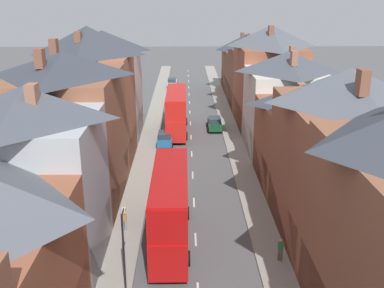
{
  "coord_description": "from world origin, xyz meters",
  "views": [
    {
      "loc": [
        -0.73,
        -16.62,
        17.19
      ],
      "look_at": [
        0.02,
        29.61,
        1.3
      ],
      "focal_mm": 42.0,
      "sensor_mm": 36.0,
      "label": 1
    }
  ],
  "objects_px": {
    "car_near_silver": "(165,138)",
    "street_lamp": "(124,249)",
    "car_near_blue": "(172,83)",
    "pedestrian_mid_left": "(124,220)",
    "car_parked_right_a": "(215,123)",
    "pedestrian_near_right": "(281,248)",
    "double_decker_bus_lead": "(176,111)",
    "double_decker_bus_mid_street": "(170,206)"
  },
  "relations": [
    {
      "from": "car_near_silver",
      "to": "street_lamp",
      "type": "bearing_deg",
      "value": -92.39
    },
    {
      "from": "car_near_blue",
      "to": "pedestrian_mid_left",
      "type": "relative_size",
      "value": 2.75
    },
    {
      "from": "car_near_blue",
      "to": "car_parked_right_a",
      "type": "height_order",
      "value": "car_parked_right_a"
    },
    {
      "from": "car_parked_right_a",
      "to": "pedestrian_near_right",
      "type": "bearing_deg",
      "value": -85.35
    },
    {
      "from": "double_decker_bus_lead",
      "to": "car_parked_right_a",
      "type": "distance_m",
      "value": 5.4
    },
    {
      "from": "car_near_blue",
      "to": "car_near_silver",
      "type": "relative_size",
      "value": 1.05
    },
    {
      "from": "car_near_blue",
      "to": "pedestrian_near_right",
      "type": "distance_m",
      "value": 57.75
    },
    {
      "from": "double_decker_bus_lead",
      "to": "pedestrian_mid_left",
      "type": "distance_m",
      "value": 25.25
    },
    {
      "from": "pedestrian_near_right",
      "to": "pedestrian_mid_left",
      "type": "distance_m",
      "value": 11.54
    },
    {
      "from": "car_near_blue",
      "to": "double_decker_bus_mid_street",
      "type": "bearing_deg",
      "value": -88.64
    },
    {
      "from": "car_parked_right_a",
      "to": "pedestrian_near_right",
      "type": "distance_m",
      "value": 30.12
    },
    {
      "from": "double_decker_bus_mid_street",
      "to": "car_parked_right_a",
      "type": "xyz_separation_m",
      "value": [
        4.91,
        27.28,
        -1.97
      ]
    },
    {
      "from": "car_parked_right_a",
      "to": "car_near_silver",
      "type": "bearing_deg",
      "value": -136.42
    },
    {
      "from": "double_decker_bus_mid_street",
      "to": "pedestrian_near_right",
      "type": "bearing_deg",
      "value": -20.44
    },
    {
      "from": "double_decker_bus_mid_street",
      "to": "car_near_blue",
      "type": "bearing_deg",
      "value": 91.36
    },
    {
      "from": "street_lamp",
      "to": "double_decker_bus_mid_street",
      "type": "bearing_deg",
      "value": 68.29
    },
    {
      "from": "pedestrian_near_right",
      "to": "pedestrian_mid_left",
      "type": "relative_size",
      "value": 1.0
    },
    {
      "from": "pedestrian_mid_left",
      "to": "double_decker_bus_lead",
      "type": "bearing_deg",
      "value": 82.05
    },
    {
      "from": "car_parked_right_a",
      "to": "double_decker_bus_mid_street",
      "type": "bearing_deg",
      "value": -100.2
    },
    {
      "from": "double_decker_bus_lead",
      "to": "pedestrian_near_right",
      "type": "bearing_deg",
      "value": -75.74
    },
    {
      "from": "pedestrian_mid_left",
      "to": "car_parked_right_a",
      "type": "bearing_deg",
      "value": 72.14
    },
    {
      "from": "car_parked_right_a",
      "to": "pedestrian_mid_left",
      "type": "xyz_separation_m",
      "value": [
        -8.39,
        -26.04,
        0.19
      ]
    },
    {
      "from": "car_near_silver",
      "to": "street_lamp",
      "type": "distance_m",
      "value": 27.64
    },
    {
      "from": "double_decker_bus_mid_street",
      "to": "car_near_blue",
      "type": "relative_size",
      "value": 2.44
    },
    {
      "from": "double_decker_bus_mid_street",
      "to": "pedestrian_mid_left",
      "type": "distance_m",
      "value": 4.1
    },
    {
      "from": "double_decker_bus_mid_street",
      "to": "car_near_blue",
      "type": "xyz_separation_m",
      "value": [
        -1.29,
        54.36,
        -1.98
      ]
    },
    {
      "from": "car_parked_right_a",
      "to": "car_near_blue",
      "type": "bearing_deg",
      "value": 102.9
    },
    {
      "from": "pedestrian_near_right",
      "to": "street_lamp",
      "type": "bearing_deg",
      "value": -160.91
    },
    {
      "from": "car_near_blue",
      "to": "car_parked_right_a",
      "type": "distance_m",
      "value": 27.78
    },
    {
      "from": "double_decker_bus_lead",
      "to": "pedestrian_near_right",
      "type": "height_order",
      "value": "double_decker_bus_lead"
    },
    {
      "from": "double_decker_bus_lead",
      "to": "car_parked_right_a",
      "type": "xyz_separation_m",
      "value": [
        4.91,
        1.1,
        -1.97
      ]
    },
    {
      "from": "double_decker_bus_mid_street",
      "to": "car_parked_right_a",
      "type": "relative_size",
      "value": 2.56
    },
    {
      "from": "pedestrian_near_right",
      "to": "car_parked_right_a",
      "type": "bearing_deg",
      "value": 94.65
    },
    {
      "from": "car_near_silver",
      "to": "pedestrian_mid_left",
      "type": "distance_m",
      "value": 20.26
    },
    {
      "from": "car_near_blue",
      "to": "street_lamp",
      "type": "bearing_deg",
      "value": -91.09
    },
    {
      "from": "double_decker_bus_mid_street",
      "to": "pedestrian_mid_left",
      "type": "relative_size",
      "value": 6.71
    },
    {
      "from": "double_decker_bus_mid_street",
      "to": "pedestrian_near_right",
      "type": "height_order",
      "value": "double_decker_bus_mid_street"
    },
    {
      "from": "double_decker_bus_mid_street",
      "to": "street_lamp",
      "type": "xyz_separation_m",
      "value": [
        -2.44,
        -6.13,
        0.43
      ]
    },
    {
      "from": "double_decker_bus_lead",
      "to": "car_near_blue",
      "type": "distance_m",
      "value": 28.28
    },
    {
      "from": "double_decker_bus_lead",
      "to": "double_decker_bus_mid_street",
      "type": "relative_size",
      "value": 1.0
    },
    {
      "from": "car_near_silver",
      "to": "street_lamp",
      "type": "relative_size",
      "value": 0.77
    },
    {
      "from": "double_decker_bus_lead",
      "to": "car_near_silver",
      "type": "bearing_deg",
      "value": -105.05
    }
  ]
}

